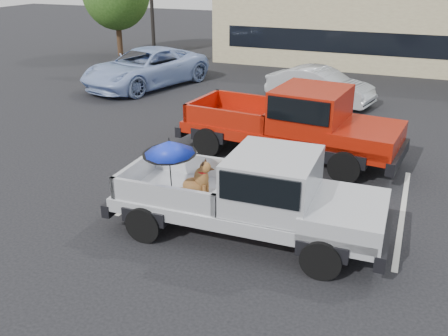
# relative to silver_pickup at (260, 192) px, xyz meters

# --- Properties ---
(ground) EXTENTS (90.00, 90.00, 0.00)m
(ground) POSITION_rel_silver_pickup_xyz_m (-0.28, 0.24, -1.05)
(ground) COLOR black
(ground) RESTS_ON ground
(stripe_left) EXTENTS (0.12, 5.00, 0.01)m
(stripe_left) POSITION_rel_silver_pickup_xyz_m (-3.28, 2.24, -1.05)
(stripe_left) COLOR silver
(stripe_left) RESTS_ON ground
(stripe_right) EXTENTS (0.12, 5.00, 0.01)m
(stripe_right) POSITION_rel_silver_pickup_xyz_m (2.72, 2.24, -1.05)
(stripe_right) COLOR silver
(stripe_right) RESTS_ON ground
(motel_building) EXTENTS (20.40, 8.40, 6.30)m
(motel_building) POSITION_rel_silver_pickup_xyz_m (1.72, 21.22, 2.15)
(motel_building) COLOR tan
(motel_building) RESTS_ON ground
(silver_pickup) EXTENTS (5.72, 2.18, 2.06)m
(silver_pickup) POSITION_rel_silver_pickup_xyz_m (0.00, 0.00, 0.00)
(silver_pickup) COLOR black
(silver_pickup) RESTS_ON ground
(red_pickup) EXTENTS (6.58, 2.91, 2.10)m
(red_pickup) POSITION_rel_silver_pickup_xyz_m (-0.23, 4.69, 0.10)
(red_pickup) COLOR black
(red_pickup) RESTS_ON ground
(silver_sedan) EXTENTS (4.48, 2.41, 1.40)m
(silver_sedan) POSITION_rel_silver_pickup_xyz_m (-1.00, 10.92, -0.35)
(silver_sedan) COLOR #B5B9BD
(silver_sedan) RESTS_ON ground
(blue_suv) EXTENTS (4.46, 6.63, 1.69)m
(blue_suv) POSITION_rel_silver_pickup_xyz_m (-8.84, 10.81, -0.21)
(blue_suv) COLOR #94ACDD
(blue_suv) RESTS_ON ground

